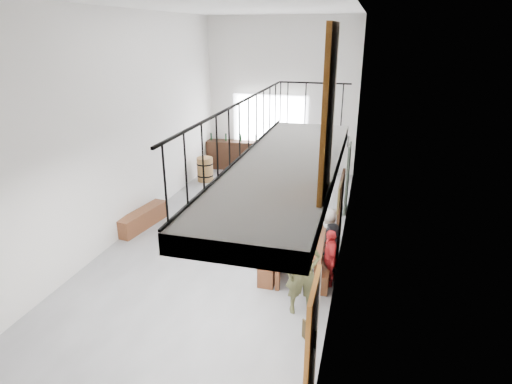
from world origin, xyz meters
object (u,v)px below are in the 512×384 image
(host_standing, at_px, (303,271))
(tasting_table, at_px, (303,240))
(oak_barrel, at_px, (205,169))
(serving_counter, at_px, (234,155))
(side_bench, at_px, (143,219))
(bench_inner, at_px, (276,255))
(bicycle_near, at_px, (314,164))

(host_standing, bearing_deg, tasting_table, 79.24)
(oak_barrel, relative_size, serving_counter, 0.42)
(tasting_table, bearing_deg, side_bench, 165.02)
(tasting_table, bearing_deg, serving_counter, 116.98)
(side_bench, bearing_deg, bench_inner, -14.60)
(tasting_table, xyz_separation_m, side_bench, (-4.50, 1.02, -0.46))
(side_bench, xyz_separation_m, serving_counter, (0.75, 5.70, 0.29))
(tasting_table, height_order, bicycle_near, bicycle_near)
(side_bench, bearing_deg, serving_counter, 82.50)
(serving_counter, height_order, host_standing, host_standing)
(side_bench, height_order, bicycle_near, bicycle_near)
(bicycle_near, bearing_deg, tasting_table, 171.94)
(oak_barrel, xyz_separation_m, bicycle_near, (3.61, 1.58, 0.01))
(tasting_table, height_order, bench_inner, tasting_table)
(serving_counter, relative_size, bicycle_near, 1.24)
(serving_counter, bearing_deg, oak_barrel, -114.29)
(host_standing, bearing_deg, bench_inner, 98.61)
(host_standing, bearing_deg, serving_counter, 96.20)
(oak_barrel, xyz_separation_m, serving_counter, (0.52, 1.69, 0.11))
(tasting_table, distance_m, bench_inner, 0.75)
(oak_barrel, distance_m, host_standing, 7.97)
(tasting_table, relative_size, bench_inner, 1.11)
(host_standing, bearing_deg, side_bench, 132.05)
(tasting_table, height_order, side_bench, tasting_table)
(tasting_table, xyz_separation_m, oak_barrel, (-4.26, 5.03, -0.28))
(tasting_table, distance_m, serving_counter, 7.70)
(tasting_table, xyz_separation_m, serving_counter, (-3.75, 6.72, -0.17))
(tasting_table, xyz_separation_m, bench_inner, (-0.59, 0.00, -0.47))
(side_bench, distance_m, bicycle_near, 6.79)
(bench_inner, bearing_deg, oak_barrel, 127.16)
(bench_inner, relative_size, host_standing, 1.19)
(tasting_table, height_order, host_standing, host_standing)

